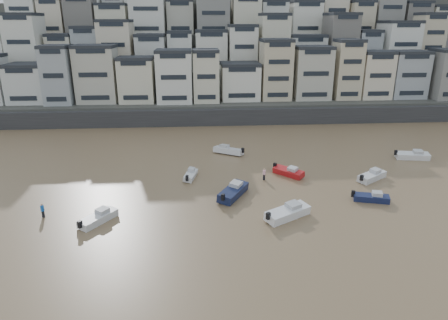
{
  "coord_description": "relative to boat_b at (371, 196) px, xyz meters",
  "views": [
    {
      "loc": [
        0.93,
        -20.15,
        21.68
      ],
      "look_at": [
        4.55,
        30.0,
        4.0
      ],
      "focal_mm": 32.0,
      "sensor_mm": 36.0,
      "label": 1
    }
  ],
  "objects": [
    {
      "name": "hillside",
      "position": [
        -8.07,
        80.52,
        12.36
      ],
      "size": [
        141.04,
        66.0,
        50.0
      ],
      "color": "#4C4C47",
      "rests_on": "ground"
    },
    {
      "name": "person_blue",
      "position": [
        -39.83,
        -1.51,
        0.22
      ],
      "size": [
        0.44,
        0.44,
        1.74
      ],
      "primitive_type": null,
      "color": "#1756B2",
      "rests_on": "ground"
    },
    {
      "name": "boat_e",
      "position": [
        -8.47,
        9.49,
        0.05
      ],
      "size": [
        4.76,
        4.89,
        1.4
      ],
      "primitive_type": null,
      "rotation": [
        0.0,
        0.0,
        -0.81
      ],
      "color": "#AE1518",
      "rests_on": "ground"
    },
    {
      "name": "boat_c",
      "position": [
        -17.27,
        2.7,
        0.24
      ],
      "size": [
        5.06,
        6.71,
        1.77
      ],
      "primitive_type": null,
      "rotation": [
        0.0,
        0.0,
        1.05
      ],
      "color": "#131C3E",
      "rests_on": "ground"
    },
    {
      "name": "boat_a",
      "position": [
        -11.56,
        -3.7,
        0.21
      ],
      "size": [
        6.47,
        5.06,
        1.72
      ],
      "primitive_type": null,
      "rotation": [
        0.0,
        0.0,
        0.55
      ],
      "color": "white",
      "rests_on": "ground"
    },
    {
      "name": "boat_b",
      "position": [
        0.0,
        0.0,
        0.0
      ],
      "size": [
        5.0,
        2.79,
        1.3
      ],
      "primitive_type": null,
      "rotation": [
        0.0,
        0.0,
        -0.27
      ],
      "color": "#161E45",
      "rests_on": "ground"
    },
    {
      "name": "boat_j",
      "position": [
        -33.18,
        -3.21,
        0.07
      ],
      "size": [
        4.43,
        5.32,
        1.44
      ],
      "primitive_type": null,
      "rotation": [
        0.0,
        0.0,
        0.96
      ],
      "color": "silver",
      "rests_on": "ground"
    },
    {
      "name": "boat_d",
      "position": [
        3.12,
        7.0,
        0.11
      ],
      "size": [
        5.61,
        4.68,
        1.52
      ],
      "primitive_type": null,
      "rotation": [
        0.0,
        0.0,
        0.61
      ],
      "color": "silver",
      "rests_on": "ground"
    },
    {
      "name": "boat_f",
      "position": [
        -22.84,
        9.51,
        -0.04
      ],
      "size": [
        2.41,
        4.65,
        1.21
      ],
      "primitive_type": null,
      "rotation": [
        0.0,
        0.0,
        1.35
      ],
      "color": "silver",
      "rests_on": "ground"
    },
    {
      "name": "boat_g",
      "position": [
        13.56,
        15.26,
        0.13
      ],
      "size": [
        5.98,
        2.82,
        1.57
      ],
      "primitive_type": null,
      "rotation": [
        0.0,
        0.0,
        -0.17
      ],
      "color": "silver",
      "rests_on": "ground"
    },
    {
      "name": "person_pink",
      "position": [
        -12.33,
        8.05,
        0.22
      ],
      "size": [
        0.44,
        0.44,
        1.74
      ],
      "primitive_type": null,
      "color": "#F6AEBF",
      "rests_on": "ground"
    },
    {
      "name": "boat_h",
      "position": [
        -16.43,
        20.21,
        0.13
      ],
      "size": [
        5.83,
        4.52,
        1.55
      ],
      "primitive_type": null,
      "rotation": [
        0.0,
        0.0,
        2.6
      ],
      "color": "silver",
      "rests_on": "ground"
    },
    {
      "name": "harbor_wall",
      "position": [
        -12.81,
        40.68,
        1.1
      ],
      "size": [
        140.0,
        3.0,
        3.5
      ],
      "primitive_type": "cube",
      "color": "#38383A",
      "rests_on": "ground"
    }
  ]
}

